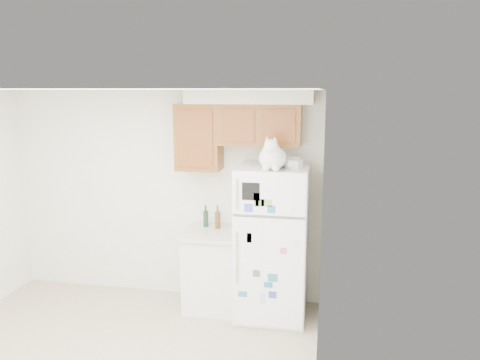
% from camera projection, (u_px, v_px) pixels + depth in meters
% --- Properties ---
extents(room_shell, '(3.84, 4.04, 2.52)m').
position_uv_depth(room_shell, '(105.00, 191.00, 3.90)').
color(room_shell, white).
rests_on(room_shell, ground_plane).
extents(refrigerator, '(0.76, 0.78, 1.70)m').
position_uv_depth(refrigerator, '(272.00, 243.00, 5.14)').
color(refrigerator, white).
rests_on(refrigerator, ground_plane).
extents(base_counter, '(0.64, 0.64, 0.92)m').
position_uv_depth(base_counter, '(213.00, 269.00, 5.41)').
color(base_counter, white).
rests_on(base_counter, ground_plane).
extents(cat, '(0.35, 0.51, 0.36)m').
position_uv_depth(cat, '(273.00, 157.00, 4.75)').
color(cat, white).
rests_on(cat, refrigerator).
extents(storage_box_back, '(0.21, 0.17, 0.10)m').
position_uv_depth(storage_box_back, '(290.00, 161.00, 5.05)').
color(storage_box_back, white).
rests_on(storage_box_back, refrigerator).
extents(storage_box_front, '(0.18, 0.16, 0.09)m').
position_uv_depth(storage_box_front, '(294.00, 164.00, 4.85)').
color(storage_box_front, white).
rests_on(storage_box_front, refrigerator).
extents(bottle_green, '(0.06, 0.06, 0.26)m').
position_uv_depth(bottle_green, '(206.00, 216.00, 5.47)').
color(bottle_green, '#19381E').
rests_on(bottle_green, base_counter).
extents(bottle_amber, '(0.06, 0.06, 0.27)m').
position_uv_depth(bottle_amber, '(218.00, 217.00, 5.40)').
color(bottle_amber, '#593814').
rests_on(bottle_amber, base_counter).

